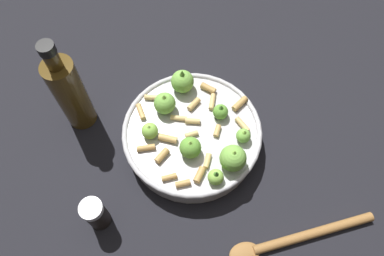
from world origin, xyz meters
TOP-DOWN VIEW (x-y plane):
  - ground_plane at (0.00, 0.00)m, footprint 2.40×2.40m
  - cooking_pan at (-0.00, -0.00)m, footprint 0.26×0.26m
  - pepper_shaker at (0.15, 0.16)m, footprint 0.04×0.04m
  - olive_oil_bottle at (0.22, -0.04)m, footprint 0.06×0.06m
  - wooden_spoon at (-0.18, 0.17)m, footprint 0.25×0.11m

SIDE VIEW (x-z plane):
  - ground_plane at x=0.00m, z-range 0.00..0.00m
  - wooden_spoon at x=-0.18m, z-range 0.00..0.02m
  - cooking_pan at x=0.00m, z-range -0.02..0.08m
  - pepper_shaker at x=0.15m, z-range 0.00..0.08m
  - olive_oil_bottle at x=0.22m, z-range -0.02..0.20m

